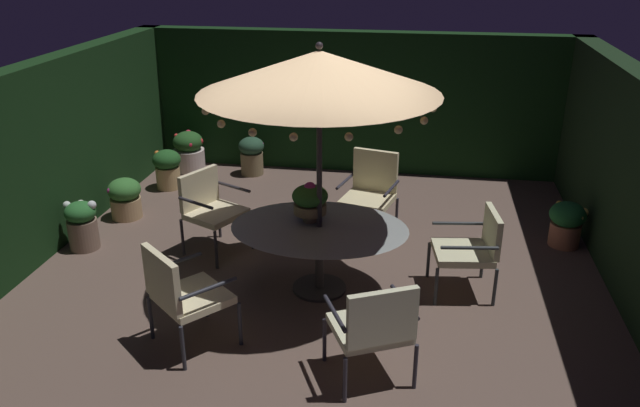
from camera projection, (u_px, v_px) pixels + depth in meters
ground_plane at (312, 284)px, 6.83m from camera, size 6.86×7.87×0.02m
hedge_backdrop_rear at (354, 102)px, 9.85m from camera, size 6.86×0.30×2.18m
hedge_backdrop_left at (18, 172)px, 6.89m from camera, size 0.30×7.87×2.18m
patio_dining_table at (319, 236)px, 6.47m from camera, size 1.83×1.40×0.74m
patio_umbrella at (319, 73)px, 5.82m from camera, size 2.31×2.31×2.58m
centerpiece_planter at (310, 200)px, 6.45m from camera, size 0.37×0.37×0.43m
patio_chair_north at (473, 246)px, 6.47m from camera, size 0.70×0.69×0.91m
patio_chair_northeast at (371, 188)px, 7.83m from camera, size 0.76×0.73×1.03m
patio_chair_east at (210, 205)px, 7.33m from camera, size 0.79×0.82×0.97m
patio_chair_southeast at (181, 291)px, 5.55m from camera, size 0.88×0.87×1.00m
patio_chair_south at (374, 325)px, 5.09m from camera, size 0.83×0.81×0.97m
potted_plant_back_left at (189, 151)px, 10.04m from camera, size 0.49×0.49×0.64m
potted_plant_right_near at (82, 224)px, 7.48m from camera, size 0.39×0.36×0.61m
potted_plant_right_far at (167, 167)px, 9.32m from camera, size 0.41×0.41×0.59m
potted_plant_front_corner at (125, 197)px, 8.33m from camera, size 0.43×0.43×0.55m
potted_plant_left_near at (567, 222)px, 7.55m from camera, size 0.44×0.43×0.56m
potted_plant_left_far at (252, 154)px, 9.88m from camera, size 0.40×0.40×0.60m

